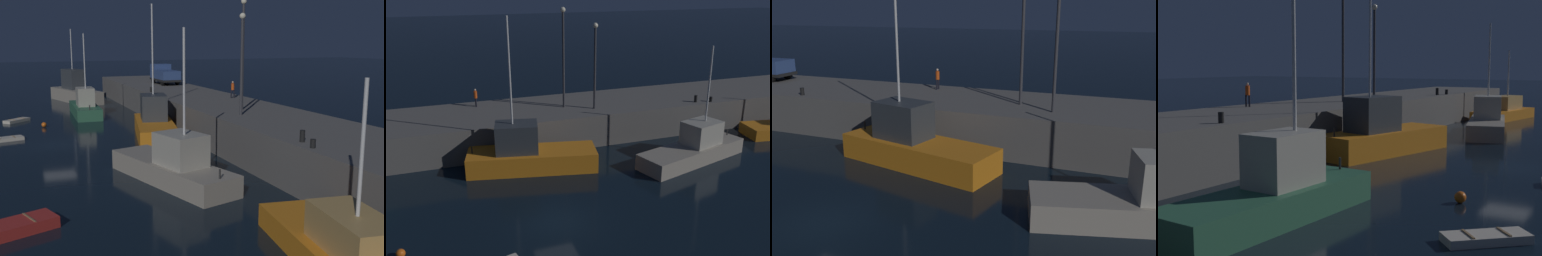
% 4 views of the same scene
% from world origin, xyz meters
% --- Properties ---
extents(ground_plane, '(320.00, 320.00, 0.00)m').
position_xyz_m(ground_plane, '(0.00, 0.00, 0.00)').
color(ground_plane, black).
extents(pier_quay, '(67.52, 7.92, 2.75)m').
position_xyz_m(pier_quay, '(0.00, 14.14, 1.37)').
color(pier_quay, '#5B5956').
rests_on(pier_quay, ground).
extents(fishing_boat_white, '(9.77, 5.08, 8.80)m').
position_xyz_m(fishing_boat_white, '(12.74, 5.11, 1.00)').
color(fishing_boat_white, gray).
rests_on(fishing_boat_white, ground).
extents(fishing_boat_orange, '(9.86, 4.96, 11.14)m').
position_xyz_m(fishing_boat_orange, '(0.23, 7.88, 1.20)').
color(fishing_boat_orange, orange).
rests_on(fishing_boat_orange, ground).
extents(lamp_post_west, '(0.44, 0.44, 8.53)m').
position_xyz_m(lamp_post_west, '(4.91, 13.66, 7.69)').
color(lamp_post_west, '#38383D').
rests_on(lamp_post_west, pier_quay).
extents(lamp_post_east, '(0.44, 0.44, 7.31)m').
position_xyz_m(lamp_post_east, '(7.27, 12.33, 7.06)').
color(lamp_post_east, '#38383D').
rests_on(lamp_post_east, pier_quay).
extents(dockworker, '(0.30, 0.42, 1.59)m').
position_xyz_m(dockworker, '(-2.34, 16.51, 3.66)').
color(dockworker, black).
rests_on(dockworker, pier_quay).
extents(bollard_central, '(0.28, 0.28, 0.53)m').
position_xyz_m(bollard_central, '(-10.38, 10.85, 3.01)').
color(bollard_central, black).
rests_on(bollard_central, pier_quay).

